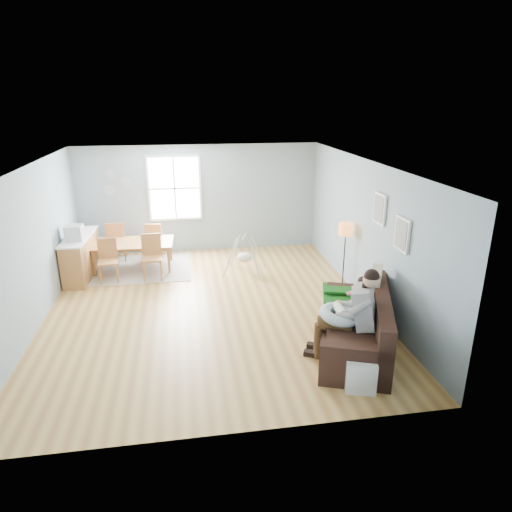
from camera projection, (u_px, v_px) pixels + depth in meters
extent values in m
cube|color=#A5743A|center=(211.00, 309.00, 8.71)|extent=(8.40, 9.40, 0.08)
cube|color=white|center=(205.00, 146.00, 7.70)|extent=(8.40, 9.40, 0.60)
cube|color=#869DB0|center=(198.00, 190.00, 12.59)|extent=(8.40, 0.08, 3.90)
cube|color=#869DB0|center=(242.00, 399.00, 3.91)|extent=(8.40, 0.08, 3.90)
cube|color=#869DB0|center=(422.00, 229.00, 8.88)|extent=(0.08, 9.40, 3.90)
cube|color=white|center=(175.00, 188.00, 11.29)|extent=(1.32, 0.06, 1.62)
cube|color=white|center=(175.00, 188.00, 11.26)|extent=(1.20, 0.02, 1.50)
cube|color=white|center=(175.00, 189.00, 11.25)|extent=(1.20, 0.03, 0.04)
cube|color=white|center=(175.00, 189.00, 11.25)|extent=(0.04, 0.03, 1.50)
cube|color=white|center=(402.00, 234.00, 7.17)|extent=(0.04, 0.44, 0.54)
cube|color=slate|center=(401.00, 234.00, 7.16)|extent=(0.01, 0.36, 0.46)
cube|color=white|center=(380.00, 209.00, 7.94)|extent=(0.04, 0.44, 0.54)
cube|color=slate|center=(378.00, 209.00, 7.94)|extent=(0.01, 0.36, 0.46)
cylinder|color=#8998A5|center=(110.00, 174.00, 10.93)|extent=(0.24, 0.02, 0.24)
cylinder|color=#8998A5|center=(126.00, 181.00, 11.05)|extent=(0.26, 0.02, 0.26)
cylinder|color=#8998A5|center=(110.00, 190.00, 11.05)|extent=(0.28, 0.02, 0.28)
cube|color=black|center=(354.00, 335.00, 7.22)|extent=(1.72, 2.50, 0.46)
cube|color=black|center=(382.00, 310.00, 7.00)|extent=(1.00, 2.23, 0.47)
cube|color=black|center=(357.00, 351.00, 6.15)|extent=(1.00, 0.54, 0.18)
cube|color=black|center=(355.00, 291.00, 8.08)|extent=(1.00, 0.54, 0.18)
cube|color=#125013|center=(354.00, 295.00, 7.81)|extent=(1.25, 1.14, 0.04)
cube|color=#B5A98A|center=(375.00, 285.00, 7.52)|extent=(0.41, 0.58, 0.57)
cube|color=gray|center=(364.00, 307.00, 6.66)|extent=(0.56, 0.60, 0.65)
sphere|color=tan|center=(371.00, 280.00, 6.50)|extent=(0.24, 0.24, 0.24)
sphere|color=black|center=(372.00, 277.00, 6.48)|extent=(0.23, 0.23, 0.23)
cylinder|color=#3A2215|center=(335.00, 325.00, 6.77)|extent=(0.52, 0.38, 0.17)
cylinder|color=#3A2215|center=(338.00, 318.00, 6.98)|extent=(0.52, 0.38, 0.17)
cylinder|color=#3A2215|center=(318.00, 341.00, 6.94)|extent=(0.14, 0.14, 0.57)
cylinder|color=#3A2215|center=(321.00, 333.00, 7.15)|extent=(0.14, 0.14, 0.57)
cube|color=black|center=(312.00, 354.00, 7.05)|extent=(0.28, 0.22, 0.08)
cube|color=black|center=(315.00, 346.00, 7.26)|extent=(0.28, 0.22, 0.08)
torus|color=#A8BDD2|center=(340.00, 315.00, 6.80)|extent=(0.83, 0.82, 0.25)
cylinder|color=white|center=(340.00, 310.00, 6.77)|extent=(0.15, 0.32, 0.14)
sphere|color=tan|center=(338.00, 304.00, 6.93)|extent=(0.11, 0.11, 0.11)
cube|color=silver|center=(359.00, 299.00, 7.25)|extent=(0.29, 0.32, 0.38)
sphere|color=tan|center=(363.00, 284.00, 7.16)|extent=(0.18, 0.18, 0.18)
sphere|color=black|center=(363.00, 282.00, 7.15)|extent=(0.17, 0.17, 0.17)
cylinder|color=#F03A6F|center=(343.00, 310.00, 7.25)|extent=(0.33, 0.16, 0.09)
cylinder|color=#F03A6F|center=(342.00, 306.00, 7.39)|extent=(0.33, 0.16, 0.09)
cylinder|color=#F03A6F|center=(334.00, 320.00, 7.32)|extent=(0.08, 0.08, 0.31)
cylinder|color=#F03A6F|center=(333.00, 316.00, 7.46)|extent=(0.08, 0.08, 0.31)
cylinder|color=black|center=(342.00, 287.00, 9.59)|extent=(0.25, 0.25, 0.03)
cylinder|color=black|center=(344.00, 260.00, 9.39)|extent=(0.03, 0.03, 1.23)
cylinder|color=orange|center=(346.00, 229.00, 9.17)|extent=(0.28, 0.28, 0.25)
cube|color=white|center=(360.00, 374.00, 6.21)|extent=(0.48, 0.45, 0.45)
cube|color=black|center=(347.00, 373.00, 6.23)|extent=(0.11, 0.30, 0.36)
cube|color=#A19B93|center=(135.00, 268.00, 10.64)|extent=(2.56, 1.95, 0.01)
imported|color=brown|center=(134.00, 256.00, 10.53)|extent=(1.85, 1.07, 0.64)
cube|color=#A36E38|center=(108.00, 262.00, 9.76)|extent=(0.46, 0.46, 0.04)
cube|color=#A36E38|center=(107.00, 248.00, 9.85)|extent=(0.40, 0.08, 0.46)
cylinder|color=#A36E38|center=(101.00, 275.00, 9.64)|extent=(0.04, 0.04, 0.45)
cylinder|color=#A36E38|center=(117.00, 274.00, 9.72)|extent=(0.04, 0.04, 0.45)
cylinder|color=#A36E38|center=(102.00, 270.00, 9.95)|extent=(0.04, 0.04, 0.45)
cylinder|color=#A36E38|center=(118.00, 268.00, 10.03)|extent=(0.04, 0.04, 0.45)
cube|color=#A36E38|center=(152.00, 259.00, 9.88)|extent=(0.45, 0.45, 0.04)
cube|color=#A36E38|center=(151.00, 244.00, 9.98)|extent=(0.42, 0.05, 0.49)
cylinder|color=#A36E38|center=(144.00, 272.00, 9.76)|extent=(0.04, 0.04, 0.48)
cylinder|color=#A36E38|center=(161.00, 271.00, 9.83)|extent=(0.04, 0.04, 0.48)
cylinder|color=#A36E38|center=(145.00, 267.00, 10.10)|extent=(0.04, 0.04, 0.48)
cylinder|color=#A36E38|center=(161.00, 265.00, 10.16)|extent=(0.04, 0.04, 0.48)
cube|color=#A36E38|center=(117.00, 241.00, 11.08)|extent=(0.46, 0.46, 0.04)
cube|color=#A36E38|center=(115.00, 233.00, 10.81)|extent=(0.42, 0.06, 0.48)
cylinder|color=#A36E38|center=(126.00, 248.00, 11.36)|extent=(0.04, 0.04, 0.47)
cylinder|color=#A36E38|center=(111.00, 249.00, 11.29)|extent=(0.04, 0.04, 0.47)
cylinder|color=#A36E38|center=(125.00, 252.00, 11.03)|extent=(0.04, 0.04, 0.47)
cylinder|color=#A36E38|center=(110.00, 253.00, 10.96)|extent=(0.04, 0.04, 0.47)
cube|color=#A36E38|center=(155.00, 241.00, 11.22)|extent=(0.46, 0.46, 0.04)
cube|color=#A36E38|center=(153.00, 233.00, 10.97)|extent=(0.40, 0.09, 0.45)
cylinder|color=#A36E38|center=(164.00, 247.00, 11.46)|extent=(0.04, 0.04, 0.44)
cylinder|color=#A36E38|center=(150.00, 247.00, 11.45)|extent=(0.04, 0.04, 0.44)
cylinder|color=#A36E38|center=(162.00, 251.00, 11.15)|extent=(0.04, 0.04, 0.44)
cylinder|color=#A36E38|center=(148.00, 251.00, 11.13)|extent=(0.04, 0.04, 0.44)
cube|color=brown|center=(81.00, 257.00, 10.05)|extent=(0.53, 1.66, 0.91)
cube|color=white|center=(78.00, 237.00, 9.90)|extent=(0.57, 1.70, 0.04)
cube|color=#B7B7BC|center=(74.00, 233.00, 9.54)|extent=(0.35, 0.33, 0.32)
cube|color=black|center=(66.00, 233.00, 9.52)|extent=(0.03, 0.27, 0.23)
cylinder|color=#B7B7BC|center=(244.00, 237.00, 10.11)|extent=(0.19, 0.48, 0.04)
ellipsoid|color=beige|center=(245.00, 257.00, 10.27)|extent=(0.35, 0.35, 0.22)
cylinder|color=#B7B7BC|center=(244.00, 247.00, 10.19)|extent=(0.01, 0.01, 0.39)
cylinder|color=#B7B7BC|center=(230.00, 258.00, 10.04)|extent=(0.38, 0.23, 0.86)
cylinder|color=#B7B7BC|center=(255.00, 259.00, 9.96)|extent=(0.21, 0.39, 0.86)
cylinder|color=#B7B7BC|center=(235.00, 250.00, 10.55)|extent=(0.21, 0.39, 0.86)
cylinder|color=#B7B7BC|center=(258.00, 251.00, 10.47)|extent=(0.38, 0.23, 0.86)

